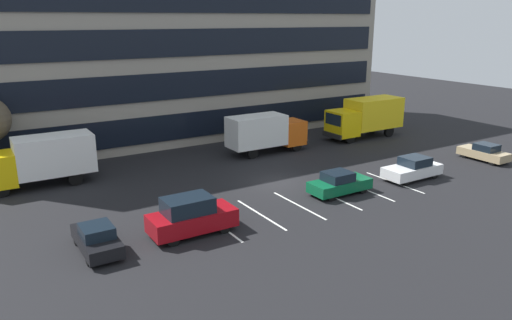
{
  "coord_description": "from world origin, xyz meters",
  "views": [
    {
      "loc": [
        -18.64,
        -27.21,
        11.21
      ],
      "look_at": [
        -0.86,
        1.5,
        1.4
      ],
      "focal_mm": 34.36,
      "sensor_mm": 36.0,
      "label": 1
    }
  ],
  "objects": [
    {
      "name": "ground_plane",
      "position": [
        0.0,
        0.0,
        0.0
      ],
      "size": [
        120.0,
        120.0,
        0.0
      ],
      "primitive_type": "plane",
      "color": "black"
    },
    {
      "name": "office_building",
      "position": [
        0.0,
        17.95,
        9.0
      ],
      "size": [
        41.96,
        11.02,
        18.0
      ],
      "color": "gray",
      "rests_on": "ground_plane"
    },
    {
      "name": "lot_markings",
      "position": [
        -0.0,
        -4.41,
        0.0
      ],
      "size": [
        14.14,
        5.4,
        0.01
      ],
      "color": "silver",
      "rests_on": "ground_plane"
    },
    {
      "name": "box_truck_orange",
      "position": [
        3.58,
        7.11,
        1.87
      ],
      "size": [
        7.16,
        2.37,
        3.32
      ],
      "color": "#D85914",
      "rests_on": "ground_plane"
    },
    {
      "name": "box_truck_yellow_all",
      "position": [
        14.98,
        6.86,
        2.11
      ],
      "size": [
        8.08,
        2.67,
        3.74
      ],
      "color": "yellow",
      "rests_on": "ground_plane"
    },
    {
      "name": "box_truck_yellow",
      "position": [
        -14.26,
        7.92,
        1.94
      ],
      "size": [
        7.44,
        2.46,
        3.45
      ],
      "color": "yellow",
      "rests_on": "ground_plane"
    },
    {
      "name": "sedan_forest",
      "position": [
        2.15,
        -4.1,
        0.72
      ],
      "size": [
        4.26,
        1.78,
        1.53
      ],
      "color": "#0C5933",
      "rests_on": "ground_plane"
    },
    {
      "name": "sedan_black",
      "position": [
        -13.66,
        -4.14,
        0.68
      ],
      "size": [
        1.69,
        4.03,
        1.44
      ],
      "color": "black",
      "rests_on": "ground_plane"
    },
    {
      "name": "sedan_white",
      "position": [
        8.75,
        -4.48,
        0.76
      ],
      "size": [
        4.49,
        1.88,
        1.61
      ],
      "color": "white",
      "rests_on": "ground_plane"
    },
    {
      "name": "suv_maroon",
      "position": [
        -8.81,
        -4.72,
        1.02
      ],
      "size": [
        4.68,
        1.98,
        2.11
      ],
      "color": "maroon",
      "rests_on": "ground_plane"
    },
    {
      "name": "sedan_tan",
      "position": [
        17.5,
        -4.27,
        0.66
      ],
      "size": [
        1.65,
        3.93,
        1.41
      ],
      "color": "tan",
      "rests_on": "ground_plane"
    }
  ]
}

